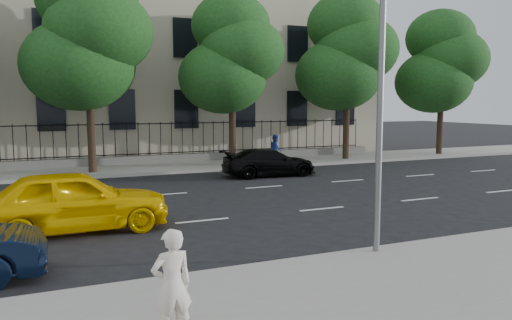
{
  "coord_description": "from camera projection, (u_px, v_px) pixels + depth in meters",
  "views": [
    {
      "loc": [
        -4.18,
        -11.04,
        3.41
      ],
      "look_at": [
        1.91,
        3.0,
        1.62
      ],
      "focal_mm": 35.0,
      "sensor_mm": 36.0,
      "label": 1
    }
  ],
  "objects": [
    {
      "name": "ground",
      "position": [
        233.0,
        243.0,
        12.11
      ],
      "size": [
        120.0,
        120.0,
        0.0
      ],
      "primitive_type": "plane",
      "color": "black",
      "rests_on": "ground"
    },
    {
      "name": "near_sidewalk",
      "position": [
        317.0,
        300.0,
        8.46
      ],
      "size": [
        60.0,
        4.0,
        0.15
      ],
      "primitive_type": "cube",
      "color": "gray",
      "rests_on": "ground"
    },
    {
      "name": "far_sidewalk",
      "position": [
        133.0,
        169.0,
        24.86
      ],
      "size": [
        60.0,
        4.0,
        0.15
      ],
      "primitive_type": "cube",
      "color": "gray",
      "rests_on": "ground"
    },
    {
      "name": "lane_markings",
      "position": [
        182.0,
        206.0,
        16.44
      ],
      "size": [
        49.6,
        4.62,
        0.01
      ],
      "primitive_type": null,
      "color": "silver",
      "rests_on": "ground"
    },
    {
      "name": "masonry_building",
      "position": [
        105.0,
        14.0,
        31.97
      ],
      "size": [
        34.6,
        12.11,
        18.5
      ],
      "color": "#BAAE94",
      "rests_on": "ground"
    },
    {
      "name": "iron_fence",
      "position": [
        127.0,
        154.0,
        26.34
      ],
      "size": [
        30.0,
        0.5,
        2.2
      ],
      "color": "slate",
      "rests_on": "far_sidewalk"
    },
    {
      "name": "street_light",
      "position": [
        367.0,
        22.0,
        10.89
      ],
      "size": [
        0.25,
        3.32,
        8.05
      ],
      "color": "slate",
      "rests_on": "near_sidewalk"
    },
    {
      "name": "tree_c",
      "position": [
        88.0,
        36.0,
        22.77
      ],
      "size": [
        5.89,
        5.5,
        9.8
      ],
      "color": "#382619",
      "rests_on": "far_sidewalk"
    },
    {
      "name": "tree_d",
      "position": [
        231.0,
        54.0,
        25.6
      ],
      "size": [
        5.34,
        4.94,
        8.84
      ],
      "color": "#382619",
      "rests_on": "far_sidewalk"
    },
    {
      "name": "tree_e",
      "position": [
        347.0,
        53.0,
        28.33
      ],
      "size": [
        5.71,
        5.31,
        9.46
      ],
      "color": "#382619",
      "rests_on": "far_sidewalk"
    },
    {
      "name": "tree_f",
      "position": [
        441.0,
        62.0,
        31.14
      ],
      "size": [
        5.52,
        5.12,
        9.01
      ],
      "color": "#382619",
      "rests_on": "far_sidewalk"
    },
    {
      "name": "yellow_taxi",
      "position": [
        74.0,
        201.0,
        13.1
      ],
      "size": [
        4.89,
        2.01,
        1.66
      ],
      "primitive_type": "imported",
      "rotation": [
        0.0,
        0.0,
        1.58
      ],
      "color": "#F5C100",
      "rests_on": "ground"
    },
    {
      "name": "black_sedan",
      "position": [
        269.0,
        162.0,
        23.01
      ],
      "size": [
        4.48,
        2.03,
        1.27
      ],
      "primitive_type": "imported",
      "rotation": [
        0.0,
        0.0,
        1.51
      ],
      "color": "black",
      "rests_on": "ground"
    },
    {
      "name": "woman_near",
      "position": [
        172.0,
        286.0,
        6.75
      ],
      "size": [
        0.62,
        0.45,
        1.58
      ],
      "primitive_type": "imported",
      "rotation": [
        0.0,
        0.0,
        3.26
      ],
      "color": "white",
      "rests_on": "near_sidewalk"
    },
    {
      "name": "pedestrian_far",
      "position": [
        276.0,
        149.0,
        26.29
      ],
      "size": [
        0.78,
        0.89,
        1.56
      ],
      "primitive_type": "imported",
      "rotation": [
        0.0,
        0.0,
        1.29
      ],
      "color": "navy",
      "rests_on": "far_sidewalk"
    }
  ]
}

